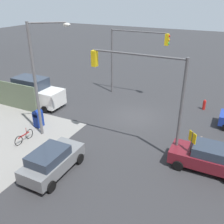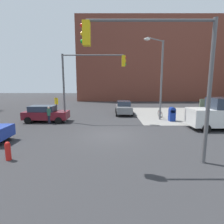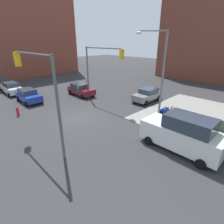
{
  "view_description": "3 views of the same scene",
  "coord_description": "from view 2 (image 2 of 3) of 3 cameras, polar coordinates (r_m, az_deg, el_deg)",
  "views": [
    {
      "loc": [
        -6.79,
        17.98,
        9.54
      ],
      "look_at": [
        1.62,
        1.22,
        0.62
      ],
      "focal_mm": 40.0,
      "sensor_mm": 36.0,
      "label": 1
    },
    {
      "loc": [
        0.13,
        -12.37,
        3.73
      ],
      "look_at": [
        0.12,
        0.67,
        1.63
      ],
      "focal_mm": 28.0,
      "sensor_mm": 36.0,
      "label": 2
    },
    {
      "loc": [
        13.38,
        -8.93,
        7.11
      ],
      "look_at": [
        2.51,
        1.85,
        0.85
      ],
      "focal_mm": 28.0,
      "sensor_mm": 36.0,
      "label": 3
    }
  ],
  "objects": [
    {
      "name": "street_lamp_corner",
      "position": [
        18.6,
        15.27,
        11.84
      ],
      "size": [
        2.27,
        1.76,
        8.0
      ],
      "color": "slate",
      "rests_on": "ground"
    },
    {
      "name": "sidewalk_corner",
      "position": [
        23.44,
        22.28,
        -0.68
      ],
      "size": [
        12.0,
        12.0,
        0.01
      ],
      "primitive_type": "cube",
      "color": "gray",
      "rests_on": "ground"
    },
    {
      "name": "sedan_maroon",
      "position": [
        18.45,
        -20.85,
        -0.45
      ],
      "size": [
        4.25,
        2.02,
        1.62
      ],
      "color": "maroon",
      "rests_on": "ground"
    },
    {
      "name": "bicycle_leaning_on_fence",
      "position": [
        20.6,
        15.44,
        -0.63
      ],
      "size": [
        0.05,
        1.75,
        0.97
      ],
      "color": "black",
      "rests_on": "ground"
    },
    {
      "name": "building_warehouse_north",
      "position": [
        47.42,
        10.72,
        15.16
      ],
      "size": [
        32.0,
        18.0,
        17.63
      ],
      "color": "brown",
      "rests_on": "ground"
    },
    {
      "name": "traffic_signal_se_corner",
      "position": [
        8.21,
        15.69,
        15.27
      ],
      "size": [
        5.82,
        0.36,
        6.5
      ],
      "color": "#59595B",
      "rests_on": "ground"
    },
    {
      "name": "fire_hydrant",
      "position": [
        10.18,
        -30.82,
        -10.77
      ],
      "size": [
        0.26,
        0.26,
        0.94
      ],
      "color": "red",
      "rests_on": "ground"
    },
    {
      "name": "pedestrian_crossing",
      "position": [
        17.47,
        -19.81,
        -0.92
      ],
      "size": [
        0.36,
        0.36,
        1.62
      ],
      "rotation": [
        0.0,
        0.0,
        1.57
      ],
      "color": "#2D664C",
      "rests_on": "ground"
    },
    {
      "name": "mailbox_blue",
      "position": [
        18.64,
        19.04,
        -0.5
      ],
      "size": [
        0.56,
        0.64,
        1.43
      ],
      "color": "navy",
      "rests_on": "ground"
    },
    {
      "name": "van_white_delivery",
      "position": [
        17.1,
        32.78,
        -0.55
      ],
      "size": [
        5.4,
        2.32,
        2.62
      ],
      "color": "white",
      "rests_on": "ground"
    },
    {
      "name": "sedan_gray",
      "position": [
        21.63,
        3.87,
        1.47
      ],
      "size": [
        2.02,
        4.04,
        1.62
      ],
      "color": "slate",
      "rests_on": "ground"
    },
    {
      "name": "ground_plane",
      "position": [
        12.92,
        -0.54,
        -7.62
      ],
      "size": [
        120.0,
        120.0,
        0.0
      ],
      "primitive_type": "plane",
      "color": "#333335"
    },
    {
      "name": "traffic_signal_nw_corner",
      "position": [
        17.05,
        -7.87,
        12.22
      ],
      "size": [
        6.06,
        0.36,
        6.5
      ],
      "color": "#59595B",
      "rests_on": "ground"
    },
    {
      "name": "warning_sign_two_way",
      "position": [
        18.22,
        -17.64,
        2.14
      ],
      "size": [
        0.48,
        0.48,
        2.4
      ],
      "color": "#4C4C4C",
      "rests_on": "ground"
    }
  ]
}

